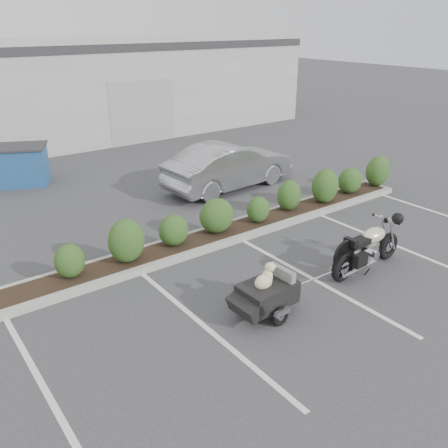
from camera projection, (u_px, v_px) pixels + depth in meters
ground at (251, 286)px, 9.40m from camera, size 90.00×90.00×0.00m
planter_kerb at (225, 234)px, 11.54m from camera, size 12.00×1.00×0.15m
building at (9, 90)px, 21.13m from camera, size 26.00×10.00×4.00m
motorcycle at (368, 249)px, 9.84m from camera, size 2.17×0.73×1.25m
pet_trailer at (266, 293)px, 8.36m from camera, size 1.73×0.96×1.03m
sedan at (229, 166)px, 14.67m from camera, size 4.38×1.79×1.41m
dumpster at (17, 165)px, 15.05m from camera, size 2.25×1.96×1.24m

